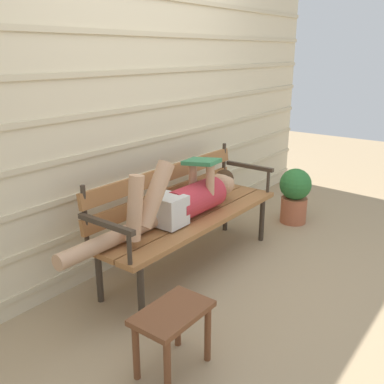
# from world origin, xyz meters

# --- Properties ---
(ground_plane) EXTENTS (12.00, 12.00, 0.00)m
(ground_plane) POSITION_xyz_m (0.00, 0.00, 0.00)
(ground_plane) COLOR tan
(house_siding) EXTENTS (5.29, 0.08, 2.36)m
(house_siding) POSITION_xyz_m (0.00, 0.60, 1.18)
(house_siding) COLOR beige
(house_siding) RESTS_ON ground
(park_bench) EXTENTS (1.72, 0.50, 0.81)m
(park_bench) POSITION_xyz_m (0.00, 0.16, 0.46)
(park_bench) COLOR #9E6638
(park_bench) RESTS_ON ground
(reclining_person) EXTENTS (1.65, 0.27, 0.51)m
(reclining_person) POSITION_xyz_m (-0.11, 0.09, 0.57)
(reclining_person) COLOR #B72D38
(footstool) EXTENTS (0.41, 0.26, 0.35)m
(footstool) POSITION_xyz_m (-0.96, -0.51, 0.28)
(footstool) COLOR brown
(footstool) RESTS_ON ground
(potted_plant) EXTENTS (0.30, 0.30, 0.53)m
(potted_plant) POSITION_xyz_m (1.32, -0.14, 0.29)
(potted_plant) COLOR #AD5B3D
(potted_plant) RESTS_ON ground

